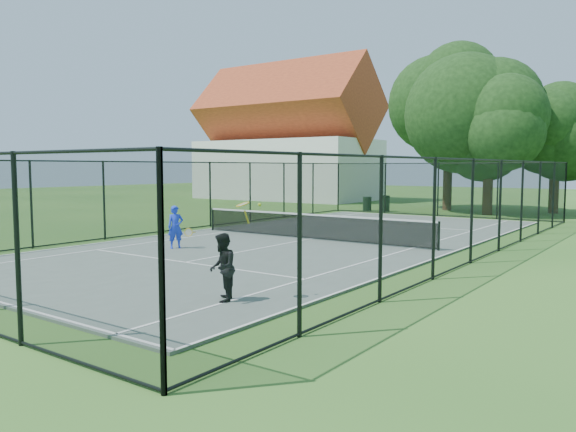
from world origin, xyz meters
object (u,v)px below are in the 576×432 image
Objects in this scene: player_blue at (176,227)px; player_black at (222,267)px; trash_bin_left at (367,204)px; tennis_net at (310,225)px; trash_bin_right at (385,203)px.

player_black reaches higher than player_blue.
tennis_net is at bearing -70.35° from trash_bin_left.
trash_bin_left is 18.96m from player_blue.
player_blue is at bearing -81.66° from trash_bin_left.
player_blue reaches higher than trash_bin_left.
tennis_net is at bearing 63.47° from player_blue.
trash_bin_right is at bearing 94.67° from player_blue.
player_blue is at bearing -116.53° from tennis_net.
player_black is at bearing -71.52° from trash_bin_right.
trash_bin_left is at bearing 98.34° from player_blue.
player_black reaches higher than tennis_net.
tennis_net is at bearing 113.46° from player_black.
player_blue is 7.81m from player_black.
player_blue is 0.70× the size of player_black.
tennis_net is at bearing -74.90° from trash_bin_right.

